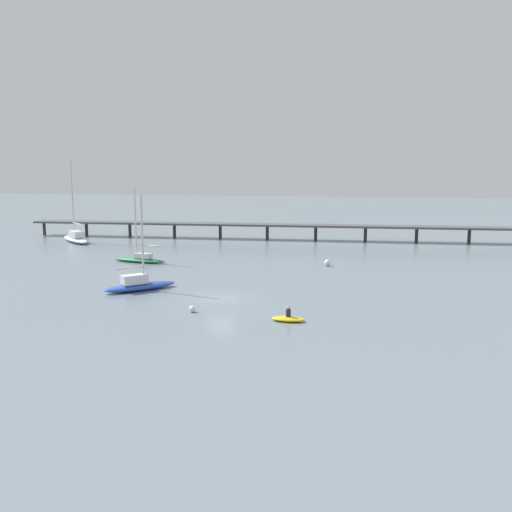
{
  "coord_description": "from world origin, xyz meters",
  "views": [
    {
      "loc": [
        12.5,
        -43.88,
        10.8
      ],
      "look_at": [
        0.0,
        14.65,
        1.5
      ],
      "focal_mm": 37.94,
      "sensor_mm": 36.0,
      "label": 1
    }
  ],
  "objects_px": {
    "sailboat_white": "(76,237)",
    "sailboat_green": "(140,257)",
    "dinghy_yellow": "(288,318)",
    "mooring_buoy_near": "(192,309)",
    "mooring_buoy_outer": "(327,263)",
    "pier": "(411,220)",
    "sailboat_blue": "(139,283)"
  },
  "relations": [
    {
      "from": "sailboat_white",
      "to": "sailboat_green",
      "type": "height_order",
      "value": "sailboat_white"
    },
    {
      "from": "dinghy_yellow",
      "to": "mooring_buoy_near",
      "type": "bearing_deg",
      "value": 172.74
    },
    {
      "from": "sailboat_white",
      "to": "sailboat_green",
      "type": "relative_size",
      "value": 1.39
    },
    {
      "from": "dinghy_yellow",
      "to": "mooring_buoy_outer",
      "type": "xyz_separation_m",
      "value": [
        0.88,
        24.39,
        0.16
      ]
    },
    {
      "from": "dinghy_yellow",
      "to": "mooring_buoy_near",
      "type": "distance_m",
      "value": 7.76
    },
    {
      "from": "pier",
      "to": "sailboat_blue",
      "type": "xyz_separation_m",
      "value": [
        -26.8,
        -41.19,
        -2.82
      ]
    },
    {
      "from": "pier",
      "to": "mooring_buoy_near",
      "type": "xyz_separation_m",
      "value": [
        -19.43,
        -47.72,
        -3.19
      ]
    },
    {
      "from": "pier",
      "to": "sailboat_blue",
      "type": "height_order",
      "value": "sailboat_blue"
    },
    {
      "from": "sailboat_blue",
      "to": "mooring_buoy_near",
      "type": "relative_size",
      "value": 16.91
    },
    {
      "from": "sailboat_white",
      "to": "mooring_buoy_near",
      "type": "xyz_separation_m",
      "value": [
        31.57,
        -36.9,
        -0.55
      ]
    },
    {
      "from": "sailboat_green",
      "to": "sailboat_white",
      "type": "bearing_deg",
      "value": 138.53
    },
    {
      "from": "sailboat_white",
      "to": "dinghy_yellow",
      "type": "distance_m",
      "value": 54.57
    },
    {
      "from": "sailboat_white",
      "to": "mooring_buoy_outer",
      "type": "distance_m",
      "value": 42.36
    },
    {
      "from": "mooring_buoy_near",
      "to": "mooring_buoy_outer",
      "type": "xyz_separation_m",
      "value": [
        8.58,
        23.41,
        0.11
      ]
    },
    {
      "from": "mooring_buoy_near",
      "to": "pier",
      "type": "bearing_deg",
      "value": 67.85
    },
    {
      "from": "sailboat_white",
      "to": "dinghy_yellow",
      "type": "xyz_separation_m",
      "value": [
        39.28,
        -37.88,
        -0.59
      ]
    },
    {
      "from": "mooring_buoy_near",
      "to": "sailboat_blue",
      "type": "bearing_deg",
      "value": 138.45
    },
    {
      "from": "sailboat_white",
      "to": "pier",
      "type": "bearing_deg",
      "value": 11.99
    },
    {
      "from": "pier",
      "to": "dinghy_yellow",
      "type": "distance_m",
      "value": 50.2
    },
    {
      "from": "sailboat_white",
      "to": "mooring_buoy_near",
      "type": "bearing_deg",
      "value": -49.45
    },
    {
      "from": "sailboat_blue",
      "to": "dinghy_yellow",
      "type": "distance_m",
      "value": 16.85
    },
    {
      "from": "sailboat_blue",
      "to": "mooring_buoy_near",
      "type": "bearing_deg",
      "value": -41.55
    },
    {
      "from": "dinghy_yellow",
      "to": "sailboat_green",
      "type": "bearing_deg",
      "value": 134.13
    },
    {
      "from": "sailboat_blue",
      "to": "sailboat_white",
      "type": "distance_m",
      "value": 38.83
    },
    {
      "from": "mooring_buoy_outer",
      "to": "mooring_buoy_near",
      "type": "bearing_deg",
      "value": -110.13
    },
    {
      "from": "sailboat_white",
      "to": "dinghy_yellow",
      "type": "relative_size",
      "value": 5.16
    },
    {
      "from": "pier",
      "to": "sailboat_green",
      "type": "distance_m",
      "value": 42.63
    },
    {
      "from": "pier",
      "to": "sailboat_white",
      "type": "bearing_deg",
      "value": -168.01
    },
    {
      "from": "pier",
      "to": "dinghy_yellow",
      "type": "bearing_deg",
      "value": -103.54
    },
    {
      "from": "sailboat_blue",
      "to": "pier",
      "type": "bearing_deg",
      "value": 56.95
    },
    {
      "from": "sailboat_blue",
      "to": "sailboat_white",
      "type": "height_order",
      "value": "sailboat_white"
    },
    {
      "from": "sailboat_white",
      "to": "mooring_buoy_outer",
      "type": "height_order",
      "value": "sailboat_white"
    }
  ]
}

